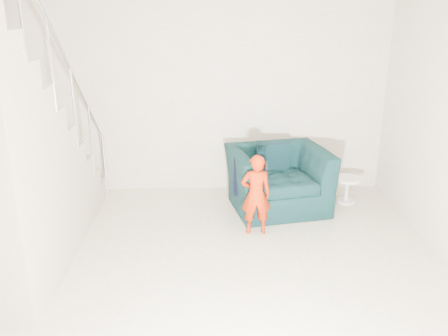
{
  "coord_description": "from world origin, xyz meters",
  "views": [
    {
      "loc": [
        -0.01,
        -3.89,
        2.61
      ],
      "look_at": [
        0.15,
        1.2,
        0.85
      ],
      "focal_mm": 38.0,
      "sensor_mm": 36.0,
      "label": 1
    }
  ],
  "objects_px": {
    "armchair": "(278,179)",
    "toddler": "(256,195)",
    "side_table": "(347,186)",
    "staircase": "(9,182)"
  },
  "relations": [
    {
      "from": "armchair",
      "to": "toddler",
      "type": "distance_m",
      "value": 0.84
    },
    {
      "from": "armchair",
      "to": "toddler",
      "type": "relative_size",
      "value": 1.27
    },
    {
      "from": "toddler",
      "to": "staircase",
      "type": "relative_size",
      "value": 0.27
    },
    {
      "from": "toddler",
      "to": "side_table",
      "type": "xyz_separation_m",
      "value": [
        1.35,
        0.9,
        -0.25
      ]
    },
    {
      "from": "armchair",
      "to": "staircase",
      "type": "height_order",
      "value": "staircase"
    },
    {
      "from": "side_table",
      "to": "staircase",
      "type": "bearing_deg",
      "value": -157.54
    },
    {
      "from": "armchair",
      "to": "staircase",
      "type": "relative_size",
      "value": 0.35
    },
    {
      "from": "armchair",
      "to": "staircase",
      "type": "bearing_deg",
      "value": -164.38
    },
    {
      "from": "side_table",
      "to": "staircase",
      "type": "distance_m",
      "value": 4.26
    },
    {
      "from": "toddler",
      "to": "side_table",
      "type": "height_order",
      "value": "toddler"
    }
  ]
}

